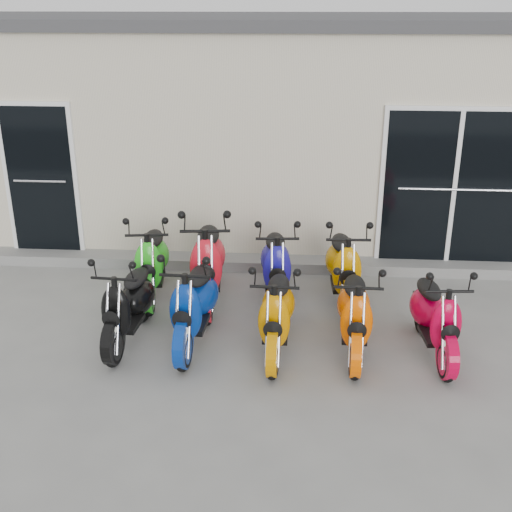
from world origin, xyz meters
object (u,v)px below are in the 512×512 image
object	(u,v)px
scooter_front_orange_b	(355,304)
scooter_back_red	(207,252)
scooter_back_green	(151,253)
scooter_back_yellow	(344,258)
scooter_front_blue	(194,294)
scooter_front_red	(436,307)
scooter_front_black	(127,295)
scooter_back_blue	(276,256)
scooter_front_orange_a	(277,304)

from	to	relation	value
scooter_front_orange_b	scooter_back_red	world-z (taller)	scooter_back_red
scooter_back_green	scooter_back_yellow	size ratio (longest dim) A/B	0.99
scooter_front_blue	scooter_back_yellow	world-z (taller)	same
scooter_front_red	scooter_back_green	xyz separation A→B (m)	(-3.36, 1.24, 0.04)
scooter_front_black	scooter_back_yellow	size ratio (longest dim) A/B	0.93
scooter_back_blue	scooter_back_yellow	size ratio (longest dim) A/B	0.98
scooter_back_blue	scooter_back_yellow	xyz separation A→B (m)	(0.85, -0.01, 0.01)
scooter_front_black	scooter_front_blue	world-z (taller)	scooter_front_blue
scooter_front_red	scooter_back_yellow	bearing A→B (deg)	122.04
scooter_front_orange_a	scooter_back_yellow	world-z (taller)	scooter_back_yellow
scooter_front_orange_a	scooter_back_green	distance (m)	2.11
scooter_back_red	scooter_back_blue	size ratio (longest dim) A/B	1.13
scooter_front_orange_b	scooter_back_blue	world-z (taller)	scooter_back_blue
scooter_back_blue	scooter_front_orange_b	bearing A→B (deg)	-58.66
scooter_front_black	scooter_back_red	world-z (taller)	scooter_back_red
scooter_front_black	scooter_front_orange_a	size ratio (longest dim) A/B	0.99
scooter_front_blue	scooter_back_red	bearing A→B (deg)	93.31
scooter_back_green	scooter_front_orange_a	bearing A→B (deg)	-46.04
scooter_front_orange_a	scooter_back_red	distance (m)	1.52
scooter_back_blue	scooter_back_red	bearing A→B (deg)	-177.20
scooter_back_red	scooter_back_yellow	bearing A→B (deg)	-2.94
scooter_front_orange_a	scooter_back_blue	bearing A→B (deg)	94.18
scooter_back_red	scooter_back_yellow	world-z (taller)	scooter_back_red
scooter_front_red	scooter_back_blue	xyz separation A→B (m)	(-1.76, 1.24, 0.04)
scooter_front_orange_b	scooter_back_red	xyz separation A→B (m)	(-1.76, 1.15, 0.10)
scooter_front_black	scooter_back_red	distance (m)	1.33
scooter_back_red	scooter_back_green	bearing A→B (deg)	165.81
scooter_back_blue	scooter_front_blue	bearing A→B (deg)	-129.67
scooter_front_orange_b	scooter_back_green	bearing A→B (deg)	155.41
scooter_front_orange_a	scooter_front_blue	bearing A→B (deg)	174.12
scooter_front_orange_a	scooter_back_yellow	xyz separation A→B (m)	(0.78, 1.30, 0.03)
scooter_front_blue	scooter_front_orange_a	distance (m)	0.92
scooter_front_black	scooter_front_orange_a	world-z (taller)	scooter_front_orange_a
scooter_front_red	scooter_front_blue	bearing A→B (deg)	174.36
scooter_front_black	scooter_front_orange_b	world-z (taller)	scooter_front_orange_b
scooter_back_green	scooter_back_red	xyz separation A→B (m)	(0.74, -0.10, 0.08)
scooter_front_red	scooter_back_blue	bearing A→B (deg)	140.18
scooter_front_orange_b	scooter_back_yellow	distance (m)	1.25
scooter_front_orange_a	scooter_front_orange_b	size ratio (longest dim) A/B	1.00
scooter_front_orange_a	scooter_back_red	size ratio (longest dim) A/B	0.85
scooter_front_blue	scooter_front_orange_b	xyz separation A→B (m)	(1.75, -0.06, -0.03)
scooter_front_orange_b	scooter_back_red	distance (m)	2.11
scooter_front_black	scooter_front_orange_b	bearing A→B (deg)	2.48
scooter_back_green	scooter_back_red	bearing A→B (deg)	-15.79
scooter_back_green	scooter_front_red	bearing A→B (deg)	-28.01
scooter_back_blue	scooter_back_yellow	distance (m)	0.85
scooter_front_black	scooter_front_orange_b	xyz separation A→B (m)	(2.49, -0.05, 0.01)
scooter_front_blue	scooter_back_yellow	xyz separation A→B (m)	(1.69, 1.18, -0.00)
scooter_back_green	scooter_back_blue	distance (m)	1.59
scooter_back_red	scooter_back_blue	world-z (taller)	scooter_back_red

